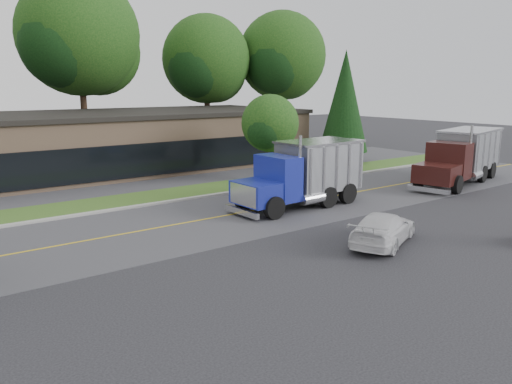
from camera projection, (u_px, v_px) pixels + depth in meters
ground at (311, 287)px, 15.71m from camera, size 140.00×140.00×0.00m
road at (178, 225)px, 22.80m from camera, size 60.00×8.00×0.02m
center_line at (178, 225)px, 22.80m from camera, size 60.00×0.12×0.01m
curb at (140, 207)px, 26.10m from camera, size 60.00×0.30×0.12m
grass_verge at (127, 201)px, 27.52m from camera, size 60.00×3.40×0.03m
far_parking at (96, 186)px, 31.46m from camera, size 60.00×7.00×0.02m
strip_mall at (94, 144)px, 36.93m from camera, size 32.00×12.00×4.00m
tree_far_c at (81, 41)px, 42.92m from camera, size 10.94×10.30×15.61m
tree_far_d at (207, 64)px, 49.39m from camera, size 9.18×8.64×13.09m
tree_far_e at (282, 60)px, 52.36m from camera, size 9.70×9.13×13.83m
evergreen_right at (345, 101)px, 40.43m from camera, size 3.98×3.98×9.05m
tree_verge at (270, 126)px, 32.63m from camera, size 4.00×3.76×5.70m
dump_truck_blue at (305, 172)px, 26.08m from camera, size 7.49×2.94×3.36m
dump_truck_maroon at (462, 155)px, 32.53m from camera, size 9.70×4.56×3.36m
rally_car at (383, 228)px, 19.93m from camera, size 4.72×3.37×1.27m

